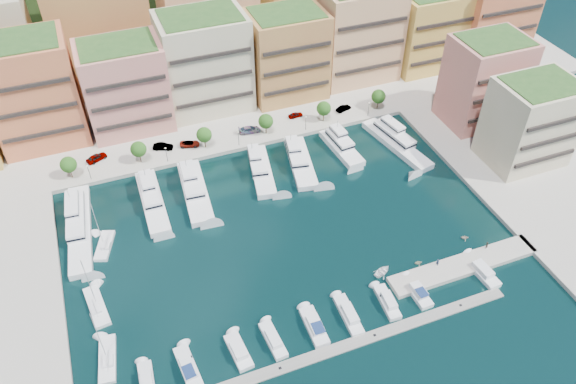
% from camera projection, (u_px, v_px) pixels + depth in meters
% --- Properties ---
extents(ground, '(400.00, 400.00, 0.00)m').
position_uv_depth(ground, '(283.00, 232.00, 119.14)').
color(ground, black).
rests_on(ground, ground).
extents(north_quay, '(220.00, 64.00, 2.00)m').
position_uv_depth(north_quay, '(207.00, 88.00, 162.14)').
color(north_quay, '#9E998E').
rests_on(north_quay, ground).
extents(east_quay, '(34.00, 76.00, 2.00)m').
position_uv_depth(east_quay, '(545.00, 186.00, 130.23)').
color(east_quay, '#9E998E').
rests_on(east_quay, ground).
extents(hillside, '(240.00, 40.00, 58.00)m').
position_uv_depth(hillside, '(171.00, 20.00, 195.43)').
color(hillside, '#263E19').
rests_on(hillside, ground).
extents(south_pontoon, '(72.00, 2.20, 0.35)m').
position_uv_depth(south_pontoon, '(328.00, 352.00, 97.53)').
color(south_pontoon, gray).
rests_on(south_pontoon, ground).
extents(finger_pier, '(32.00, 5.00, 2.00)m').
position_uv_depth(finger_pier, '(463.00, 267.00, 111.93)').
color(finger_pier, '#9E998E').
rests_on(finger_pier, ground).
extents(apartment_1, '(20.00, 16.50, 26.80)m').
position_uv_depth(apartment_1, '(34.00, 92.00, 133.82)').
color(apartment_1, '#C86442').
rests_on(apartment_1, north_quay).
extents(apartment_2, '(20.00, 15.50, 22.80)m').
position_uv_depth(apartment_2, '(125.00, 86.00, 139.41)').
color(apartment_2, tan).
rests_on(apartment_2, north_quay).
extents(apartment_3, '(22.00, 16.50, 25.80)m').
position_uv_depth(apartment_3, '(205.00, 62.00, 145.43)').
color(apartment_3, beige).
rests_on(apartment_3, north_quay).
extents(apartment_4, '(20.00, 15.50, 23.80)m').
position_uv_depth(apartment_4, '(287.00, 54.00, 150.61)').
color(apartment_4, '#BA8B46').
rests_on(apartment_4, north_quay).
extents(apartment_5, '(22.00, 16.50, 26.80)m').
position_uv_depth(apartment_5, '(357.00, 32.00, 156.90)').
color(apartment_5, tan).
rests_on(apartment_5, north_quay).
extents(apartment_6, '(20.00, 15.50, 22.80)m').
position_uv_depth(apartment_6, '(428.00, 29.00, 162.76)').
color(apartment_6, gold).
rests_on(apartment_6, north_quay).
extents(apartment_7, '(22.00, 16.50, 24.80)m').
position_uv_depth(apartment_7, '(490.00, 18.00, 166.07)').
color(apartment_7, '#C86442').
rests_on(apartment_7, north_quay).
extents(apartment_east_a, '(18.00, 14.50, 22.80)m').
position_uv_depth(apartment_east_a, '(484.00, 81.00, 141.41)').
color(apartment_east_a, tan).
rests_on(apartment_east_a, east_quay).
extents(apartment_east_b, '(18.00, 14.50, 20.80)m').
position_uv_depth(apartment_east_b, '(530.00, 122.00, 129.60)').
color(apartment_east_b, beige).
rests_on(apartment_east_b, east_quay).
extents(backblock_1, '(26.00, 18.00, 30.00)m').
position_uv_depth(backblock_1, '(101.00, 33.00, 153.06)').
color(backblock_1, '#BA8B46').
rests_on(backblock_1, north_quay).
extents(backblock_2, '(26.00, 18.00, 30.00)m').
position_uv_depth(backblock_2, '(208.00, 16.00, 161.11)').
color(backblock_2, tan).
rests_on(backblock_2, north_quay).
extents(backblock_3, '(26.00, 18.00, 30.00)m').
position_uv_depth(backblock_3, '(304.00, 0.00, 169.16)').
color(backblock_3, gold).
rests_on(backblock_3, north_quay).
extents(tree_0, '(3.80, 3.80, 5.65)m').
position_uv_depth(tree_0, '(68.00, 165.00, 128.47)').
color(tree_0, '#473323').
rests_on(tree_0, north_quay).
extents(tree_1, '(3.80, 3.80, 5.65)m').
position_uv_depth(tree_1, '(138.00, 149.00, 132.76)').
color(tree_1, '#473323').
rests_on(tree_1, north_quay).
extents(tree_2, '(3.80, 3.80, 5.65)m').
position_uv_depth(tree_2, '(204.00, 135.00, 137.06)').
color(tree_2, '#473323').
rests_on(tree_2, north_quay).
extents(tree_3, '(3.80, 3.80, 5.65)m').
position_uv_depth(tree_3, '(266.00, 121.00, 141.35)').
color(tree_3, '#473323').
rests_on(tree_3, north_quay).
extents(tree_4, '(3.80, 3.80, 5.65)m').
position_uv_depth(tree_4, '(324.00, 108.00, 145.64)').
color(tree_4, '#473323').
rests_on(tree_4, north_quay).
extents(tree_5, '(3.80, 3.80, 5.65)m').
position_uv_depth(tree_5, '(378.00, 96.00, 149.94)').
color(tree_5, '#473323').
rests_on(tree_5, north_quay).
extents(lamppost_0, '(0.30, 0.30, 4.20)m').
position_uv_depth(lamppost_0, '(88.00, 170.00, 128.56)').
color(lamppost_0, black).
rests_on(lamppost_0, north_quay).
extents(lamppost_1, '(0.30, 0.30, 4.20)m').
position_uv_depth(lamppost_1, '(166.00, 152.00, 133.39)').
color(lamppost_1, black).
rests_on(lamppost_1, north_quay).
extents(lamppost_2, '(0.30, 0.30, 4.20)m').
position_uv_depth(lamppost_2, '(238.00, 136.00, 138.22)').
color(lamppost_2, black).
rests_on(lamppost_2, north_quay).
extents(lamppost_3, '(0.30, 0.30, 4.20)m').
position_uv_depth(lamppost_3, '(306.00, 121.00, 143.05)').
color(lamppost_3, black).
rests_on(lamppost_3, north_quay).
extents(lamppost_4, '(0.30, 0.30, 4.20)m').
position_uv_depth(lamppost_4, '(369.00, 107.00, 147.88)').
color(lamppost_4, black).
rests_on(lamppost_4, north_quay).
extents(yacht_0, '(6.74, 27.05, 7.30)m').
position_uv_depth(yacht_0, '(79.00, 224.00, 119.15)').
color(yacht_0, white).
rests_on(yacht_0, ground).
extents(yacht_1, '(4.92, 21.18, 7.30)m').
position_uv_depth(yacht_1, '(152.00, 199.00, 125.29)').
color(yacht_1, white).
rests_on(yacht_1, ground).
extents(yacht_2, '(6.75, 21.61, 7.30)m').
position_uv_depth(yacht_2, '(194.00, 188.00, 127.80)').
color(yacht_2, white).
rests_on(yacht_2, ground).
extents(yacht_3, '(7.70, 18.81, 7.30)m').
position_uv_depth(yacht_3, '(260.00, 168.00, 133.17)').
color(yacht_3, white).
rests_on(yacht_3, ground).
extents(yacht_4, '(8.52, 19.77, 7.30)m').
position_uv_depth(yacht_4, '(300.00, 160.00, 135.58)').
color(yacht_4, white).
rests_on(yacht_4, ground).
extents(yacht_5, '(5.65, 15.91, 7.30)m').
position_uv_depth(yacht_5, '(341.00, 145.00, 139.82)').
color(yacht_5, white).
rests_on(yacht_5, ground).
extents(yacht_6, '(8.44, 23.32, 7.30)m').
position_uv_depth(yacht_6, '(395.00, 141.00, 141.12)').
color(yacht_6, white).
rests_on(yacht_6, ground).
extents(cruiser_0, '(2.81, 7.58, 2.55)m').
position_uv_depth(cruiser_0, '(147.00, 382.00, 92.74)').
color(cruiser_0, white).
rests_on(cruiser_0, ground).
extents(cruiser_1, '(3.44, 9.17, 2.66)m').
position_uv_depth(cruiser_1, '(189.00, 368.00, 94.58)').
color(cruiser_1, white).
rests_on(cruiser_1, ground).
extents(cruiser_2, '(3.37, 7.79, 2.55)m').
position_uv_depth(cruiser_2, '(239.00, 352.00, 97.00)').
color(cruiser_2, white).
rests_on(cruiser_2, ground).
extents(cruiser_3, '(2.91, 8.10, 2.55)m').
position_uv_depth(cruiser_3, '(273.00, 340.00, 98.71)').
color(cruiser_3, white).
rests_on(cruiser_3, ground).
extents(cruiser_4, '(2.97, 8.56, 2.66)m').
position_uv_depth(cruiser_4, '(314.00, 327.00, 100.78)').
color(cruiser_4, white).
rests_on(cruiser_4, ground).
extents(cruiser_5, '(2.75, 9.24, 2.55)m').
position_uv_depth(cruiser_5, '(349.00, 315.00, 102.64)').
color(cruiser_5, white).
rests_on(cruiser_5, ground).
extents(cruiser_6, '(3.00, 8.16, 2.55)m').
position_uv_depth(cruiser_6, '(387.00, 302.00, 104.81)').
color(cruiser_6, white).
rests_on(cruiser_6, ground).
extents(cruiser_7, '(2.79, 7.74, 2.66)m').
position_uv_depth(cruiser_7, '(417.00, 292.00, 106.50)').
color(cruiser_7, white).
rests_on(cruiser_7, ground).
extents(cruiser_9, '(3.42, 9.18, 2.55)m').
position_uv_depth(cruiser_9, '(481.00, 271.00, 110.40)').
color(cruiser_9, white).
rests_on(cruiser_9, ground).
extents(sailboat_0, '(4.08, 9.66, 13.20)m').
position_uv_depth(sailboat_0, '(108.00, 360.00, 96.11)').
color(sailboat_0, white).
rests_on(sailboat_0, ground).
extents(sailboat_1, '(4.11, 10.28, 13.20)m').
position_uv_depth(sailboat_1, '(97.00, 307.00, 104.30)').
color(sailboat_1, white).
rests_on(sailboat_1, ground).
extents(sailboat_2, '(5.29, 8.59, 13.20)m').
position_uv_depth(sailboat_2, '(105.00, 246.00, 115.66)').
color(sailboat_2, white).
rests_on(sailboat_2, ground).
extents(tender_1, '(1.80, 1.63, 0.83)m').
position_uv_depth(tender_1, '(418.00, 263.00, 112.24)').
color(tender_1, beige).
rests_on(tender_1, ground).
extents(tender_0, '(4.62, 4.03, 0.80)m').
position_uv_depth(tender_0, '(382.00, 271.00, 110.53)').
color(tender_0, white).
rests_on(tender_0, ground).
extents(tender_3, '(2.12, 2.00, 0.89)m').
position_uv_depth(tender_3, '(465.00, 237.00, 117.36)').
color(tender_3, beige).
rests_on(tender_3, ground).
extents(car_0, '(5.45, 3.91, 1.72)m').
position_uv_depth(car_0, '(97.00, 157.00, 135.07)').
color(car_0, gray).
rests_on(car_0, north_quay).
extents(car_1, '(5.14, 3.35, 1.60)m').
position_uv_depth(car_1, '(163.00, 147.00, 138.39)').
color(car_1, gray).
rests_on(car_1, north_quay).
extents(car_2, '(5.33, 3.56, 1.36)m').
position_uv_depth(car_2, '(190.00, 144.00, 139.44)').
color(car_2, gray).
rests_on(car_2, north_quay).
extents(car_3, '(5.85, 2.83, 1.64)m').
position_uv_depth(car_3, '(250.00, 130.00, 143.68)').
color(car_3, gray).
rests_on(car_3, north_quay).
extents(car_4, '(4.02, 1.79, 1.34)m').
position_uv_depth(car_4, '(296.00, 115.00, 148.90)').
color(car_4, gray).
rests_on(car_4, north_quay).
extents(car_5, '(4.60, 2.65, 1.43)m').
position_uv_depth(car_5, '(344.00, 108.00, 151.15)').
color(car_5, gray).
rests_on(car_5, north_quay).
extents(person_0, '(0.67, 0.75, 1.71)m').
position_uv_depth(person_0, '(438.00, 262.00, 110.42)').
color(person_0, '#222D44').
rests_on(person_0, finger_pier).
extents(person_1, '(0.88, 0.74, 1.59)m').
position_uv_depth(person_1, '(486.00, 245.00, 113.89)').
color(person_1, '#48372B').
rests_on(person_1, finger_pier).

